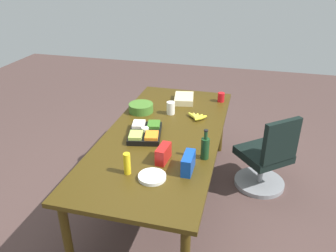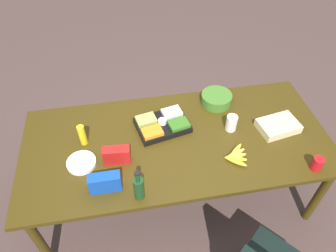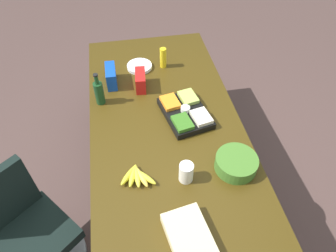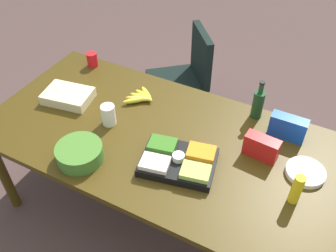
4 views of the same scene
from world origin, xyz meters
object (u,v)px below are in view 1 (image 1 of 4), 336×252
at_px(veggie_tray, 145,132).
at_px(wine_bottle, 205,148).
at_px(salad_bowl, 141,108).
at_px(red_solo_cup, 221,97).
at_px(banana_bunch, 197,117).
at_px(mustard_bottle, 127,164).
at_px(chip_bag_red, 163,154).
at_px(paper_plate_stack, 152,177).
at_px(mayo_jar, 171,108).
at_px(conference_table, 163,139).
at_px(chip_bag_blue, 188,163).
at_px(office_chair, 266,161).
at_px(sheet_cake, 184,99).

height_order(veggie_tray, wine_bottle, wine_bottle).
xyz_separation_m(salad_bowl, red_solo_cup, (0.52, -0.83, 0.01)).
relative_size(banana_bunch, wine_bottle, 0.87).
bearing_deg(mustard_bottle, wine_bottle, -55.96).
relative_size(chip_bag_red, paper_plate_stack, 0.91).
bearing_deg(chip_bag_red, veggie_tray, 36.48).
xyz_separation_m(red_solo_cup, mayo_jar, (-0.49, 0.50, 0.01)).
xyz_separation_m(conference_table, banana_bunch, (0.41, -0.26, 0.09)).
bearing_deg(chip_bag_blue, mayo_jar, 21.28).
bearing_deg(office_chair, conference_table, 113.70).
distance_m(office_chair, chip_bag_blue, 1.34).
bearing_deg(red_solo_cup, salad_bowl, 121.96).
bearing_deg(wine_bottle, chip_bag_red, 111.24).
relative_size(office_chair, sheet_cake, 2.84).
bearing_deg(salad_bowl, mustard_bottle, -166.62).
bearing_deg(mustard_bottle, red_solo_cup, -18.22).
bearing_deg(chip_bag_blue, red_solo_cup, -3.48).
bearing_deg(conference_table, office_chair, -66.30).
bearing_deg(banana_bunch, veggie_tray, 139.86).
bearing_deg(office_chair, sheet_cake, 68.75).
distance_m(conference_table, wine_bottle, 0.61).
distance_m(sheet_cake, mayo_jar, 0.39).
xyz_separation_m(chip_bag_red, veggie_tray, (0.39, 0.29, -0.03)).
xyz_separation_m(office_chair, wine_bottle, (-0.81, 0.57, 0.55)).
height_order(conference_table, chip_bag_blue, chip_bag_blue).
distance_m(sheet_cake, chip_bag_blue, 1.46).
distance_m(chip_bag_red, paper_plate_stack, 0.27).
xyz_separation_m(mayo_jar, wine_bottle, (-0.82, -0.50, 0.04)).
xyz_separation_m(mustard_bottle, salad_bowl, (1.17, 0.28, -0.04)).
bearing_deg(chip_bag_red, red_solo_cup, -12.78).
xyz_separation_m(sheet_cake, paper_plate_stack, (-1.60, -0.08, -0.02)).
distance_m(salad_bowl, chip_bag_blue, 1.25).
xyz_separation_m(conference_table, wine_bottle, (-0.35, -0.46, 0.17)).
bearing_deg(wine_bottle, salad_bowl, 46.83).
xyz_separation_m(salad_bowl, banana_bunch, (-0.03, -0.64, -0.02)).
bearing_deg(veggie_tray, chip_bag_blue, -132.89).
relative_size(sheet_cake, mustard_bottle, 1.74).
bearing_deg(mayo_jar, office_chair, -90.36).
bearing_deg(office_chair, chip_bag_blue, 146.90).
bearing_deg(paper_plate_stack, mayo_jar, 7.18).
xyz_separation_m(mustard_bottle, chip_bag_blue, (0.16, -0.46, -0.02)).
bearing_deg(wine_bottle, paper_plate_stack, 138.55).
xyz_separation_m(banana_bunch, wine_bottle, (-0.76, -0.20, 0.08)).
xyz_separation_m(red_solo_cup, veggie_tray, (-1.05, 0.62, -0.02)).
xyz_separation_m(office_chair, red_solo_cup, (0.50, 0.58, 0.50)).
relative_size(sheet_cake, veggie_tray, 0.68).
height_order(mayo_jar, paper_plate_stack, mayo_jar).
xyz_separation_m(conference_table, mustard_bottle, (-0.73, 0.10, 0.16)).
xyz_separation_m(salad_bowl, chip_bag_blue, (-1.01, -0.74, 0.03)).
bearing_deg(banana_bunch, chip_bag_blue, -173.99).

